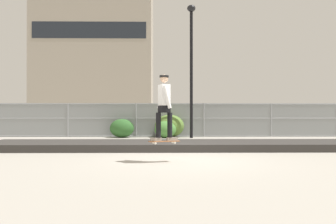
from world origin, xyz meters
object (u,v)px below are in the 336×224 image
at_px(skater, 164,103).
at_px(parked_car_mid, 184,121).
at_px(shrub_left, 122,128).
at_px(shrub_center, 165,130).
at_px(skateboard, 164,141).
at_px(parked_car_near, 97,121).
at_px(street_lamp, 191,55).
at_px(shrub_right, 170,126).

xyz_separation_m(skater, parked_car_mid, (1.24, 12.29, -0.68)).
xyz_separation_m(shrub_left, shrub_center, (2.30, -0.32, -0.06)).
relative_size(skater, shrub_left, 1.34).
bearing_deg(parked_car_mid, skateboard, -95.77).
bearing_deg(parked_car_near, shrub_center, -39.81).
distance_m(parked_car_near, shrub_left, 3.78).
bearing_deg(shrub_left, street_lamp, -5.20).
distance_m(parked_car_near, parked_car_mid, 5.42).
bearing_deg(skater, parked_car_mid, 84.23).
distance_m(parked_car_near, shrub_right, 5.40).
xyz_separation_m(parked_car_near, parked_car_mid, (5.41, -0.37, 0.00)).
bearing_deg(shrub_right, skateboard, -91.91).
bearing_deg(skater, shrub_left, 103.20).
relative_size(skateboard, street_lamp, 0.12).
xyz_separation_m(shrub_left, shrub_right, (2.53, 0.23, 0.11)).
bearing_deg(shrub_center, shrub_right, 67.38).
bearing_deg(shrub_right, shrub_left, -174.74).
height_order(parked_car_mid, shrub_center, parked_car_mid).
relative_size(skater, street_lamp, 0.25).
relative_size(skateboard, shrub_right, 0.52).
bearing_deg(skateboard, shrub_left, 103.20).
bearing_deg(street_lamp, shrub_center, 179.54).
relative_size(street_lamp, parked_car_mid, 1.54).
height_order(street_lamp, parked_car_mid, street_lamp).
relative_size(skateboard, parked_car_mid, 0.18).
xyz_separation_m(skateboard, skater, (0.00, 0.00, 0.98)).
xyz_separation_m(parked_car_mid, shrub_left, (-3.46, -2.86, -0.34)).
bearing_deg(street_lamp, shrub_right, 153.41).
relative_size(parked_car_mid, shrub_right, 2.87).
xyz_separation_m(skater, parked_car_near, (-4.16, 12.66, -0.68)).
relative_size(shrub_left, shrub_center, 1.13).
relative_size(skateboard, shrub_center, 0.72).
bearing_deg(parked_car_near, shrub_right, -33.68).
bearing_deg(skateboard, skater, 0.00).
xyz_separation_m(parked_car_near, shrub_right, (4.49, -2.99, -0.23)).
distance_m(skateboard, shrub_right, 9.68).
xyz_separation_m(parked_car_mid, shrub_center, (-1.15, -3.18, -0.40)).
distance_m(street_lamp, shrub_right, 3.93).
height_order(street_lamp, shrub_center, street_lamp).
distance_m(skater, shrub_right, 9.72).
bearing_deg(skateboard, parked_car_near, 108.21).
bearing_deg(shrub_center, street_lamp, -0.46).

